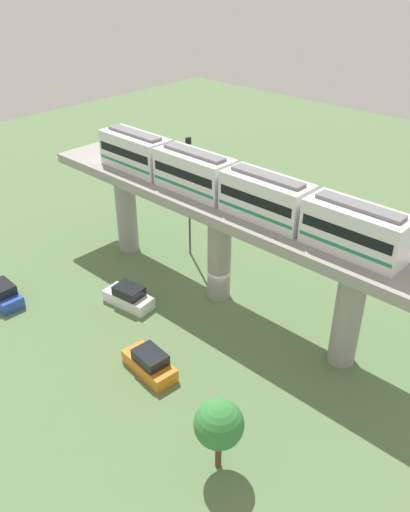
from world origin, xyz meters
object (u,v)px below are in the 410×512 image
(tree_near_viaduct, at_px, (219,425))
(signal_post, at_px, (189,193))
(parked_car_orange, at_px, (150,363))
(train, at_px, (228,184))
(parked_car_blue, at_px, (2,294))
(parked_car_white, at_px, (129,297))

(tree_near_viaduct, height_order, signal_post, signal_post)
(parked_car_orange, height_order, tree_near_viaduct, tree_near_viaduct)
(train, height_order, tree_near_viaduct, train)
(train, relative_size, tree_near_viaduct, 5.81)
(parked_car_blue, relative_size, parked_car_orange, 0.98)
(tree_near_viaduct, bearing_deg, parked_car_white, -112.70)
(train, bearing_deg, parked_car_white, -41.60)
(train, bearing_deg, signal_post, -114.48)
(signal_post, bearing_deg, train, 65.52)
(parked_car_white, xyz_separation_m, tree_near_viaduct, (6.56, 15.69, 2.57))
(train, xyz_separation_m, parked_car_orange, (10.07, 1.89, -9.57))
(parked_car_white, bearing_deg, parked_car_orange, 52.52)
(parked_car_white, distance_m, tree_near_viaduct, 17.20)
(parked_car_white, distance_m, signal_post, 11.06)
(parked_car_orange, height_order, signal_post, signal_post)
(parked_car_white, xyz_separation_m, parked_car_blue, (6.84, -7.91, 0.00))
(train, relative_size, parked_car_white, 6.23)
(train, bearing_deg, parked_car_orange, 10.63)
(train, height_order, parked_car_white, train)
(train, height_order, parked_car_blue, train)
(parked_car_blue, bearing_deg, parked_car_orange, 102.74)
(train, distance_m, parked_car_white, 12.45)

